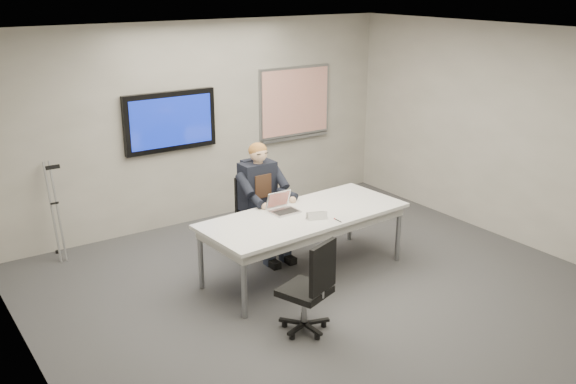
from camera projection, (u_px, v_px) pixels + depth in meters
floor at (333, 298)px, 7.02m from camera, size 6.00×6.00×0.02m
ceiling at (339, 36)px, 6.12m from camera, size 6.00×6.00×0.02m
wall_back at (202, 123)px, 8.92m from camera, size 6.00×0.02×2.80m
wall_left at (32, 240)px, 4.97m from camera, size 0.02×6.00×2.80m
wall_right at (521, 137)px, 8.17m from camera, size 0.02×6.00×2.80m
conference_table at (304, 221)px, 7.39m from camera, size 2.51×1.19×0.75m
tv_display at (170, 121)px, 8.58m from camera, size 1.30×0.09×0.80m
whiteboard at (295, 103)px, 9.68m from camera, size 1.25×0.08×1.10m
office_chair_far at (255, 227)px, 8.20m from camera, size 0.47×0.47×0.95m
office_chair_near at (308, 303)px, 6.27m from camera, size 0.60×0.60×0.98m
seated_person at (266, 212)px, 7.92m from camera, size 0.44×0.76×1.43m
crutch at (55, 210)px, 7.83m from camera, size 0.37×0.70×1.33m
laptop at (282, 207)px, 7.43m from camera, size 0.32×0.30×0.22m
name_tent at (317, 215)px, 7.19m from camera, size 0.23×0.14×0.09m
pen at (338, 220)px, 7.15m from camera, size 0.01×0.14×0.01m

